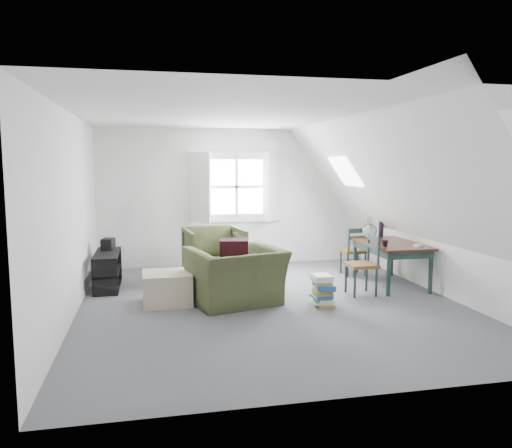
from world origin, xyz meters
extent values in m
plane|color=#535459|center=(0.00, 0.00, 0.00)|extent=(5.50, 5.50, 0.00)
plane|color=white|center=(0.00, 0.00, 2.50)|extent=(5.50, 5.50, 0.00)
plane|color=silver|center=(0.00, 2.75, 1.25)|extent=(5.00, 0.00, 5.00)
plane|color=silver|center=(0.00, -2.75, 1.25)|extent=(5.00, 0.00, 5.00)
plane|color=silver|center=(-2.50, 0.00, 1.25)|extent=(0.00, 5.50, 5.50)
plane|color=silver|center=(2.50, 0.00, 1.25)|extent=(0.00, 5.50, 5.50)
plane|color=white|center=(-1.55, 0.00, 1.78)|extent=(3.19, 5.50, 4.48)
plane|color=white|center=(1.55, 0.00, 1.78)|extent=(3.19, 5.50, 4.48)
cube|color=white|center=(0.00, 2.73, 1.45)|extent=(1.30, 0.04, 1.30)
cube|color=white|center=(-0.68, 2.57, 1.45)|extent=(0.35, 0.35, 1.25)
cube|color=white|center=(0.68, 2.57, 1.45)|extent=(0.35, 0.35, 1.25)
cube|color=white|center=(0.00, 2.72, 1.45)|extent=(1.00, 0.02, 1.00)
cube|color=white|center=(0.00, 2.70, 1.45)|extent=(1.08, 0.04, 0.05)
cube|color=white|center=(0.00, 2.70, 1.45)|extent=(0.05, 0.04, 1.08)
cube|color=white|center=(1.55, 1.30, 1.75)|extent=(0.35, 0.75, 0.47)
imported|color=#3A4024|center=(-0.46, 0.12, 0.00)|extent=(1.38, 1.28, 0.75)
imported|color=#3A4024|center=(-0.56, 1.66, 0.00)|extent=(1.00, 1.02, 0.85)
cube|color=#330D18|center=(-0.46, 0.27, 0.68)|extent=(0.42, 0.28, 0.40)
cube|color=tan|center=(-1.36, 0.32, 0.21)|extent=(0.65, 0.65, 0.43)
cube|color=black|center=(2.05, 0.65, 0.65)|extent=(0.80, 1.33, 0.04)
cube|color=#1E322E|center=(2.05, 0.65, 0.58)|extent=(0.71, 1.25, 0.11)
cylinder|color=#1E322E|center=(1.72, 0.05, 0.32)|extent=(0.06, 0.06, 0.63)
cylinder|color=#1E322E|center=(2.38, 0.05, 0.32)|extent=(0.06, 0.06, 0.63)
cylinder|color=#1E322E|center=(1.72, 1.25, 0.32)|extent=(0.06, 0.06, 0.63)
cylinder|color=#1E322E|center=(2.38, 1.25, 0.32)|extent=(0.06, 0.06, 0.63)
sphere|color=silver|center=(1.90, 1.10, 0.80)|extent=(0.24, 0.24, 0.24)
cylinder|color=silver|center=(1.90, 1.10, 0.95)|extent=(0.08, 0.08, 0.13)
cylinder|color=black|center=(2.15, 1.20, 0.80)|extent=(0.08, 0.08, 0.26)
cylinder|color=#3F2D1E|center=(2.15, 1.20, 1.08)|extent=(0.03, 0.05, 0.46)
cylinder|color=#3F2D1E|center=(2.17, 1.21, 1.08)|extent=(0.04, 0.06, 0.46)
cylinder|color=#3F2D1E|center=(2.14, 1.19, 1.08)|extent=(0.05, 0.08, 0.46)
imported|color=black|center=(1.80, 0.35, 0.67)|extent=(0.11, 0.11, 0.09)
cube|color=white|center=(2.25, 0.20, 0.69)|extent=(0.13, 0.11, 0.04)
cube|color=brown|center=(1.78, 1.44, 0.41)|extent=(0.38, 0.38, 0.05)
cylinder|color=#1E322E|center=(1.93, 1.60, 0.20)|extent=(0.03, 0.03, 0.39)
cylinder|color=#1E322E|center=(1.93, 1.29, 0.20)|extent=(0.03, 0.03, 0.39)
cylinder|color=#1E322E|center=(1.62, 1.60, 0.20)|extent=(0.03, 0.03, 0.39)
cylinder|color=#1E322E|center=(1.62, 1.29, 0.20)|extent=(0.03, 0.03, 0.39)
cylinder|color=#1E322E|center=(1.93, 1.27, 0.61)|extent=(0.03, 0.03, 0.41)
cylinder|color=#1E322E|center=(1.62, 1.27, 0.61)|extent=(0.03, 0.03, 0.41)
cube|color=#1E322E|center=(1.78, 1.27, 0.78)|extent=(0.31, 0.03, 0.07)
cube|color=#1E322E|center=(1.78, 1.27, 0.66)|extent=(0.31, 0.03, 0.05)
cube|color=brown|center=(1.38, 0.22, 0.43)|extent=(0.40, 0.40, 0.05)
cylinder|color=#1E322E|center=(1.22, 0.38, 0.21)|extent=(0.03, 0.03, 0.41)
cylinder|color=#1E322E|center=(1.54, 0.38, 0.21)|extent=(0.03, 0.03, 0.41)
cylinder|color=#1E322E|center=(1.22, 0.06, 0.21)|extent=(0.03, 0.03, 0.41)
cylinder|color=#1E322E|center=(1.54, 0.06, 0.21)|extent=(0.03, 0.03, 0.41)
cylinder|color=#1E322E|center=(1.56, 0.38, 0.64)|extent=(0.03, 0.03, 0.43)
cylinder|color=#1E322E|center=(1.56, 0.06, 0.64)|extent=(0.03, 0.03, 0.43)
cube|color=#1E322E|center=(1.56, 0.22, 0.81)|extent=(0.03, 0.33, 0.08)
cube|color=#1E322E|center=(1.56, 0.22, 0.69)|extent=(0.03, 0.33, 0.06)
cube|color=black|center=(-2.21, 1.39, 0.01)|extent=(0.35, 1.06, 0.03)
cube|color=black|center=(-2.21, 1.39, 0.27)|extent=(0.35, 1.06, 0.03)
cube|color=black|center=(-2.21, 1.39, 0.53)|extent=(0.35, 1.06, 0.03)
cube|color=black|center=(-2.21, 0.87, 0.27)|extent=(0.35, 0.03, 0.53)
cube|color=black|center=(-2.21, 1.90, 0.27)|extent=(0.35, 0.03, 0.53)
cube|color=#264C99|center=(-2.21, 1.08, 0.11)|extent=(0.16, 0.18, 0.19)
cube|color=red|center=(-2.21, 1.48, 0.11)|extent=(0.16, 0.21, 0.19)
cube|color=white|center=(-2.21, 1.21, 0.37)|extent=(0.16, 0.19, 0.18)
cube|color=black|center=(-2.21, 1.64, 0.62)|extent=(0.22, 0.27, 0.19)
cube|color=#B29933|center=(0.67, -0.21, 0.02)|extent=(0.22, 0.29, 0.04)
cube|color=white|center=(0.64, -0.19, 0.05)|extent=(0.28, 0.31, 0.03)
cube|color=white|center=(0.68, -0.21, 0.09)|extent=(0.23, 0.31, 0.04)
cube|color=#337F4C|center=(0.62, -0.21, 0.12)|extent=(0.23, 0.29, 0.03)
cube|color=#264C99|center=(0.65, -0.23, 0.15)|extent=(0.25, 0.33, 0.03)
cube|color=#B29933|center=(0.65, -0.21, 0.17)|extent=(0.22, 0.29, 0.03)
cube|color=#B29933|center=(0.65, -0.19, 0.21)|extent=(0.25, 0.32, 0.04)
cube|color=#264C99|center=(0.68, -0.23, 0.24)|extent=(0.25, 0.33, 0.04)
cube|color=#264C99|center=(0.66, -0.23, 0.28)|extent=(0.26, 0.32, 0.03)
cube|color=#B29933|center=(0.65, -0.18, 0.32)|extent=(0.23, 0.30, 0.04)
cube|color=white|center=(0.64, -0.19, 0.36)|extent=(0.24, 0.27, 0.04)
cube|color=white|center=(0.64, -0.18, 0.39)|extent=(0.24, 0.29, 0.03)
camera|label=1|loc=(-1.56, -6.32, 1.87)|focal=35.00mm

